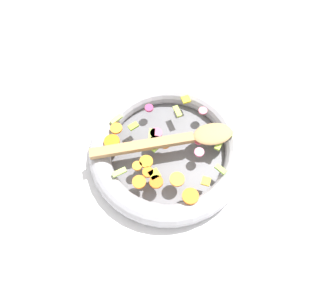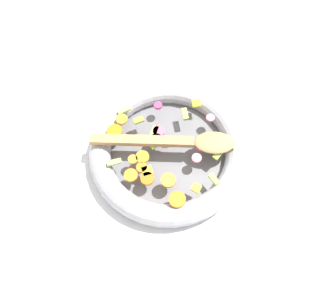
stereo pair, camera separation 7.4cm
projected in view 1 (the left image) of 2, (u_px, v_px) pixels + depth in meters
name	position (u px, v px, depth m)	size (l,w,h in m)	color
ground_plane	(168.00, 154.00, 0.79)	(4.00, 4.00, 0.00)	silver
skillet	(168.00, 150.00, 0.77)	(0.37, 0.37, 0.05)	slate
chopped_vegetables	(161.00, 152.00, 0.73)	(0.31, 0.28, 0.01)	orange
wooden_spoon	(178.00, 140.00, 0.73)	(0.32, 0.07, 0.01)	#A87F51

